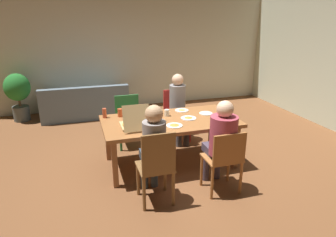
% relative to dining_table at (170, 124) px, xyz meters
% --- Properties ---
extents(ground_plane, '(20.00, 20.00, 0.00)m').
position_rel_dining_table_xyz_m(ground_plane, '(0.00, 0.00, -0.66)').
color(ground_plane, brown).
extents(back_wall, '(7.28, 0.12, 2.99)m').
position_rel_dining_table_xyz_m(back_wall, '(0.00, 3.38, 0.83)').
color(back_wall, beige).
rests_on(back_wall, ground).
extents(side_wall_right, '(0.12, 5.75, 2.99)m').
position_rel_dining_table_xyz_m(side_wall_right, '(3.64, 1.01, 0.83)').
color(side_wall_right, beige).
rests_on(side_wall_right, ground).
extents(dining_table, '(2.01, 1.05, 0.73)m').
position_rel_dining_table_xyz_m(dining_table, '(0.00, 0.00, 0.00)').
color(dining_table, '#985E32').
rests_on(dining_table, ground).
extents(chair_0, '(0.46, 0.39, 0.87)m').
position_rel_dining_table_xyz_m(chair_0, '(0.42, -0.98, -0.16)').
color(chair_0, '#9D6131').
rests_on(chair_0, ground).
extents(person_0, '(0.35, 0.51, 1.24)m').
position_rel_dining_table_xyz_m(person_0, '(0.42, -0.86, 0.07)').
color(person_0, '#433948').
rests_on(person_0, ground).
extents(chair_1, '(0.42, 0.41, 0.97)m').
position_rel_dining_table_xyz_m(chair_1, '(-0.47, -0.96, -0.14)').
color(chair_1, brown).
rests_on(chair_1, ground).
extents(person_1, '(0.28, 0.51, 1.25)m').
position_rel_dining_table_xyz_m(person_1, '(-0.47, -0.81, 0.06)').
color(person_1, '#333E48').
rests_on(person_1, ground).
extents(chair_2, '(0.42, 0.44, 0.91)m').
position_rel_dining_table_xyz_m(chair_2, '(0.42, 0.96, -0.15)').
color(chair_2, red).
rests_on(chair_2, ground).
extents(person_2, '(0.29, 0.50, 1.24)m').
position_rel_dining_table_xyz_m(person_2, '(0.42, 0.81, 0.06)').
color(person_2, '#444347').
rests_on(person_2, ground).
extents(chair_3, '(0.45, 0.43, 0.88)m').
position_rel_dining_table_xyz_m(chair_3, '(-0.47, 0.95, -0.17)').
color(chair_3, '#2C7239').
rests_on(chair_3, ground).
extents(pizza_box_0, '(0.36, 0.48, 0.37)m').
position_rel_dining_table_xyz_m(pizza_box_0, '(-0.57, -0.14, 0.12)').
color(pizza_box_0, tan).
rests_on(pizza_box_0, dining_table).
extents(plate_0, '(0.23, 0.23, 0.03)m').
position_rel_dining_table_xyz_m(plate_0, '(0.29, -0.03, 0.08)').
color(plate_0, white).
rests_on(plate_0, dining_table).
extents(plate_1, '(0.23, 0.23, 0.03)m').
position_rel_dining_table_xyz_m(plate_1, '(-0.02, -0.27, 0.08)').
color(plate_1, white).
rests_on(plate_1, dining_table).
extents(plate_2, '(0.21, 0.21, 0.01)m').
position_rel_dining_table_xyz_m(plate_2, '(0.63, 0.10, 0.07)').
color(plate_2, white).
rests_on(plate_2, dining_table).
extents(plate_3, '(0.22, 0.22, 0.03)m').
position_rel_dining_table_xyz_m(plate_3, '(0.32, 0.36, 0.08)').
color(plate_3, white).
rests_on(plate_3, dining_table).
extents(drinking_glass_0, '(0.07, 0.07, 0.13)m').
position_rel_dining_table_xyz_m(drinking_glass_0, '(-0.69, 0.37, 0.13)').
color(drinking_glass_0, '#BD4C28').
rests_on(drinking_glass_0, dining_table).
extents(drinking_glass_1, '(0.06, 0.06, 0.15)m').
position_rel_dining_table_xyz_m(drinking_glass_1, '(-0.93, 0.39, 0.14)').
color(drinking_glass_1, '#B34C30').
rests_on(drinking_glass_1, dining_table).
extents(drinking_glass_2, '(0.08, 0.08, 0.10)m').
position_rel_dining_table_xyz_m(drinking_glass_2, '(0.01, 0.19, 0.12)').
color(drinking_glass_2, silver).
rests_on(drinking_glass_2, dining_table).
extents(drinking_glass_3, '(0.07, 0.07, 0.13)m').
position_rel_dining_table_xyz_m(drinking_glass_3, '(0.74, -0.13, 0.13)').
color(drinking_glass_3, silver).
rests_on(drinking_glass_3, dining_table).
extents(couch, '(1.90, 0.79, 0.75)m').
position_rel_dining_table_xyz_m(couch, '(-1.15, 2.74, -0.38)').
color(couch, slate).
rests_on(couch, ground).
extents(potted_plant, '(0.54, 0.54, 1.05)m').
position_rel_dining_table_xyz_m(potted_plant, '(-2.53, 2.90, -0.02)').
color(potted_plant, '#4F5651').
rests_on(potted_plant, ground).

